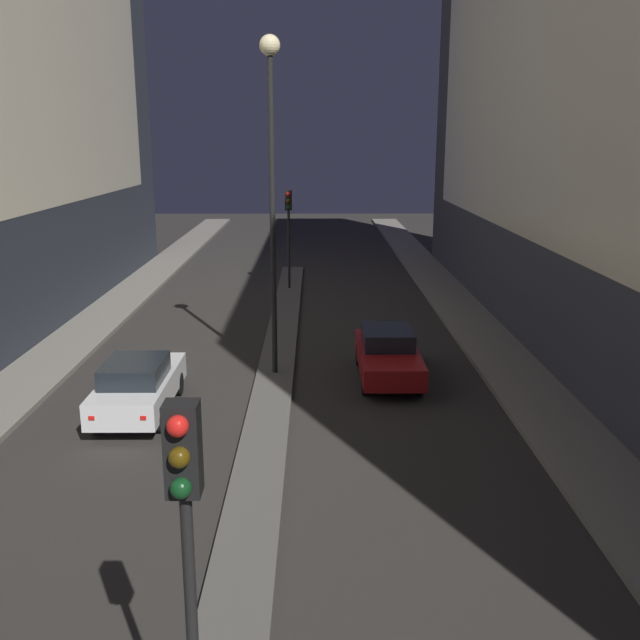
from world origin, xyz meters
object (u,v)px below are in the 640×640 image
car_left_lane (138,385)px  street_lamp (271,146)px  traffic_light_near (186,525)px  car_right_lane (388,354)px  traffic_light_mid (289,217)px

car_left_lane → street_lamp: bearing=41.4°
traffic_light_near → car_right_lane: 14.96m
car_left_lane → traffic_light_near: bearing=-73.6°
car_right_lane → car_left_lane: bearing=-157.5°
car_right_lane → traffic_light_near: bearing=-103.3°
traffic_light_near → traffic_light_mid: (0.00, 26.96, 0.00)m
street_lamp → car_left_lane: size_ratio=2.27×
street_lamp → car_right_lane: (3.38, -0.18, -6.04)m
traffic_light_near → car_left_lane: 12.30m
traffic_light_mid → street_lamp: size_ratio=0.47×
traffic_light_mid → car_left_lane: (-3.38, -15.45, -2.70)m
traffic_light_near → traffic_light_mid: bearing=90.0°
car_left_lane → traffic_light_mid: bearing=77.7°
traffic_light_near → car_right_lane: traffic_light_near is taller
traffic_light_mid → car_right_lane: (3.38, -12.65, -2.72)m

